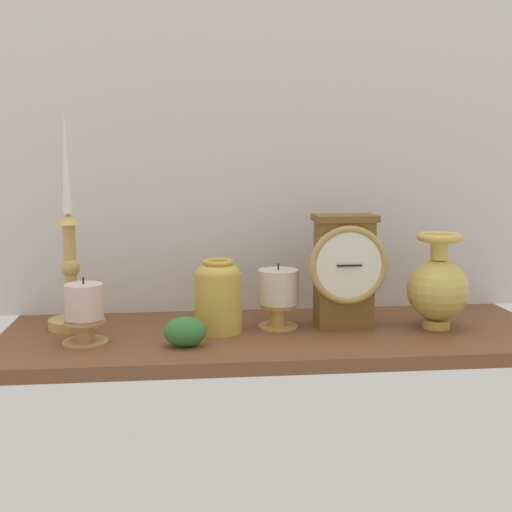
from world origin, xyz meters
TOP-DOWN VIEW (x-y plane):
  - ground_plane at (0.00, 0.00)cm, footprint 100.00×36.00cm
  - back_wall at (0.00, 18.50)cm, footprint 120.00×2.00cm
  - mantel_clock at (12.73, 1.31)cm, footprint 14.47×8.08cm
  - candlestick_tall_left at (-37.70, 6.17)cm, footprint 8.84×8.84cm
  - brass_vase_bulbous at (29.82, -1.01)cm, footprint 11.32×11.32cm
  - brass_vase_jar at (-10.74, 0.56)cm, footprint 8.57×8.57cm
  - pillar_candle_front at (-33.87, -4.28)cm, footprint 7.84×7.84cm
  - pillar_candle_near_clock at (0.53, 2.70)cm, footprint 7.62×7.62cm
  - ivy_sprig at (-16.83, -8.18)cm, footprint 7.25×5.08cm

SIDE VIEW (x-z plane):
  - ground_plane at x=0.00cm, z-range -2.40..0.00cm
  - ivy_sprig at x=-16.83cm, z-range 0.00..5.11cm
  - pillar_candle_front at x=-33.87cm, z-range -0.21..11.29cm
  - pillar_candle_near_clock at x=0.53cm, z-range 0.38..12.52cm
  - brass_vase_jar at x=-10.74cm, z-range 0.29..13.67cm
  - brass_vase_bulbous at x=29.82cm, z-range -0.99..16.85cm
  - mantel_clock at x=12.73cm, z-range 0.45..21.57cm
  - candlestick_tall_left at x=-37.70cm, z-range -8.45..31.93cm
  - back_wall at x=0.00cm, z-range 0.00..65.00cm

